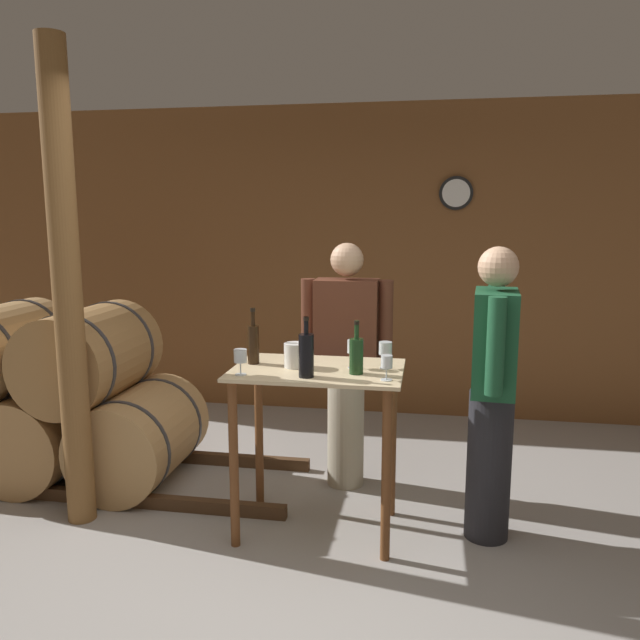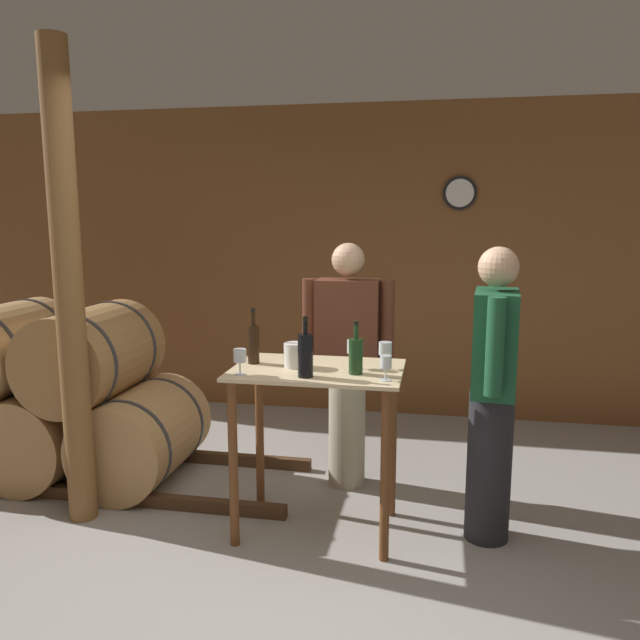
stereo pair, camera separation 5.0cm
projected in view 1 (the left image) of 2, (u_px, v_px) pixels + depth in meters
name	position (u px, v px, depth m)	size (l,w,h in m)	color
ground_plane	(295.00, 593.00, 2.95)	(14.00, 14.00, 0.00)	#9E9993
back_wall	(362.00, 262.00, 5.48)	(8.40, 0.08, 2.70)	brown
barrel_rack	(48.00, 401.00, 4.22)	(3.46, 0.89, 1.18)	#4C331E
tasting_table	(317.00, 407.00, 3.43)	(0.93, 0.62, 0.94)	beige
wooden_post	(67.00, 291.00, 3.45)	(0.16, 0.16, 2.70)	brown
wine_bottle_far_left	(253.00, 343.00, 3.48)	(0.07, 0.07, 0.32)	black
wine_bottle_left	(306.00, 354.00, 3.19)	(0.08, 0.08, 0.31)	black
wine_bottle_center	(356.00, 355.00, 3.26)	(0.07, 0.07, 0.28)	#193819
wine_glass_near_left	(240.00, 357.00, 3.24)	(0.07, 0.07, 0.14)	silver
wine_glass_near_center	(353.00, 347.00, 3.38)	(0.07, 0.07, 0.16)	silver
wine_glass_near_right	(385.00, 349.00, 3.37)	(0.07, 0.07, 0.15)	silver
wine_glass_far_side	(387.00, 363.00, 3.13)	(0.06, 0.06, 0.13)	silver
ice_bucket	(295.00, 355.00, 3.41)	(0.12, 0.12, 0.13)	white
person_host	(492.00, 389.00, 3.33)	(0.25, 0.59, 1.61)	#232328
person_visitor_with_scarf	(346.00, 360.00, 4.02)	(0.59, 0.24, 1.59)	#B7AD93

